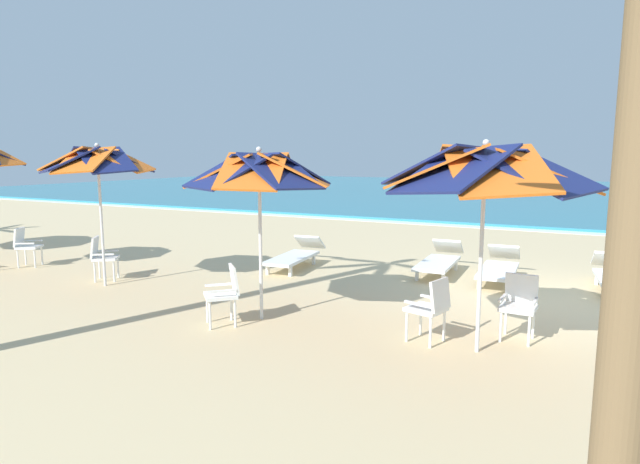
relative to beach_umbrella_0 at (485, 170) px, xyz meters
name	(u,v)px	position (x,y,z in m)	size (l,w,h in m)	color
ground_plane	(561,305)	(0.84, 2.77, -2.26)	(80.00, 80.00, 0.00)	beige
sea	(583,194)	(0.84, 30.21, -2.21)	(80.00, 36.00, 0.10)	teal
surf_foam	(575,233)	(0.84, 11.91, -2.25)	(80.00, 0.70, 0.01)	white
beach_umbrella_0	(485,170)	(0.00, 0.00, 0.00)	(2.63, 2.63, 2.62)	silver
plastic_chair_0	(519,303)	(0.39, 0.73, -1.76)	(0.46, 0.49, 0.87)	white
plastic_chair_1	(431,306)	(-0.61, 0.05, -1.76)	(0.56, 0.54, 0.87)	white
beach_umbrella_1	(259,172)	(-3.13, -0.11, -0.06)	(2.19, 2.19, 2.56)	silver
plastic_chair_2	(225,291)	(-3.45, -0.57, -1.76)	(0.63, 0.63, 0.87)	white
beach_umbrella_2	(98,162)	(-6.88, 0.25, 0.06)	(2.02, 2.02, 2.66)	silver
plastic_chair_3	(102,255)	(-7.28, 0.55, -1.76)	(0.63, 0.62, 0.87)	white
plastic_chair_4	(26,244)	(-9.82, 0.68, -1.76)	(0.62, 0.61, 0.87)	white
sun_lounger_0	(616,276)	(1.66, 4.16, -1.97)	(0.83, 2.20, 0.62)	white
sun_lounger_1	(499,267)	(-0.33, 4.03, -1.97)	(0.71, 2.17, 0.62)	white
sun_lounger_2	(440,260)	(-1.54, 4.18, -1.97)	(0.70, 2.17, 0.62)	white
sun_lounger_3	(295,255)	(-4.50, 3.31, -1.97)	(0.85, 2.20, 0.62)	white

